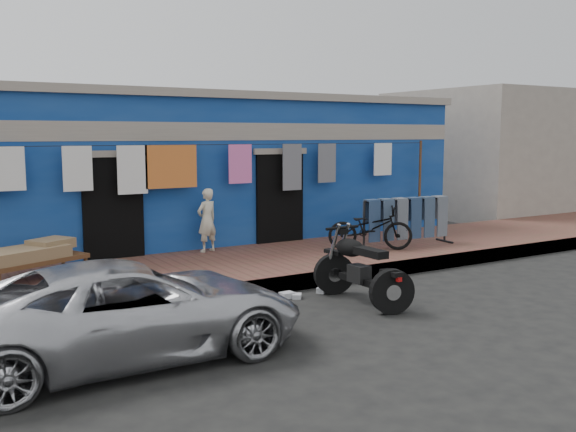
# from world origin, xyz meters

# --- Properties ---
(ground) EXTENTS (80.00, 80.00, 0.00)m
(ground) POSITION_xyz_m (0.00, 0.00, 0.00)
(ground) COLOR black
(ground) RESTS_ON ground
(sidewalk) EXTENTS (28.00, 3.00, 0.25)m
(sidewalk) POSITION_xyz_m (0.00, 3.00, 0.12)
(sidewalk) COLOR brown
(sidewalk) RESTS_ON ground
(curb) EXTENTS (28.00, 0.10, 0.25)m
(curb) POSITION_xyz_m (0.00, 1.55, 0.12)
(curb) COLOR gray
(curb) RESTS_ON ground
(building) EXTENTS (12.20, 5.20, 3.36)m
(building) POSITION_xyz_m (-0.00, 6.99, 1.69)
(building) COLOR navy
(building) RESTS_ON ground
(neighbor_right) EXTENTS (6.00, 5.00, 3.80)m
(neighbor_right) POSITION_xyz_m (11.00, 7.00, 1.90)
(neighbor_right) COLOR #9E9384
(neighbor_right) RESTS_ON ground
(clothesline) EXTENTS (10.06, 0.06, 2.10)m
(clothesline) POSITION_xyz_m (-0.72, 4.25, 1.81)
(clothesline) COLOR brown
(clothesline) RESTS_ON sidewalk
(car) EXTENTS (4.04, 1.85, 1.14)m
(car) POSITION_xyz_m (-3.38, -0.16, 0.57)
(car) COLOR silver
(car) RESTS_ON ground
(seated_person) EXTENTS (0.51, 0.41, 1.22)m
(seated_person) POSITION_xyz_m (-0.48, 4.20, 0.86)
(seated_person) COLOR beige
(seated_person) RESTS_ON sidewalk
(bicycle) EXTENTS (1.67, 1.37, 1.05)m
(bicycle) POSITION_xyz_m (2.33, 2.74, 0.77)
(bicycle) COLOR black
(bicycle) RESTS_ON sidewalk
(motorcycle) EXTENTS (0.67, 1.72, 1.10)m
(motorcycle) POSITION_xyz_m (0.28, 0.37, 0.55)
(motorcycle) COLOR black
(motorcycle) RESTS_ON ground
(charpoy) EXTENTS (2.25, 2.00, 0.57)m
(charpoy) POSITION_xyz_m (-3.78, 3.40, 0.53)
(charpoy) COLOR brown
(charpoy) RESTS_ON sidewalk
(jeans_rack) EXTENTS (2.18, 0.83, 1.01)m
(jeans_rack) POSITION_xyz_m (3.25, 2.74, 0.75)
(jeans_rack) COLOR black
(jeans_rack) RESTS_ON sidewalk
(litter_a) EXTENTS (0.22, 0.17, 0.09)m
(litter_a) POSITION_xyz_m (-0.50, 1.20, 0.05)
(litter_a) COLOR silver
(litter_a) RESTS_ON ground
(litter_b) EXTENTS (0.22, 0.21, 0.09)m
(litter_b) POSITION_xyz_m (0.14, 1.20, 0.04)
(litter_b) COLOR silver
(litter_b) RESTS_ON ground
(litter_c) EXTENTS (0.21, 0.22, 0.07)m
(litter_c) POSITION_xyz_m (-0.38, 1.11, 0.03)
(litter_c) COLOR silver
(litter_c) RESTS_ON ground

